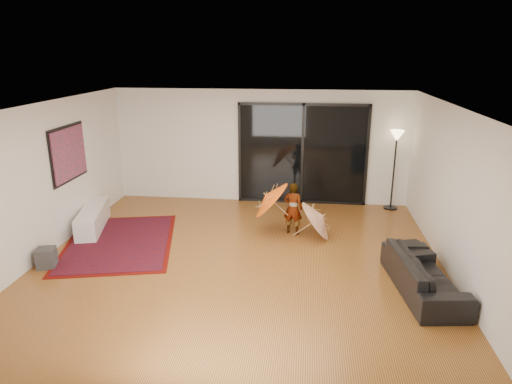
% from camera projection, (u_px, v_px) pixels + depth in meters
% --- Properties ---
extents(floor, '(7.00, 7.00, 0.00)m').
position_uv_depth(floor, '(239.00, 263.00, 7.96)').
color(floor, '#A9652E').
rests_on(floor, ground).
extents(ceiling, '(7.00, 7.00, 0.00)m').
position_uv_depth(ceiling, '(237.00, 107.00, 7.16)').
color(ceiling, white).
rests_on(ceiling, wall_back).
extents(wall_back, '(7.00, 0.00, 7.00)m').
position_uv_depth(wall_back, '(261.00, 147.00, 10.88)').
color(wall_back, silver).
rests_on(wall_back, floor).
extents(wall_front, '(7.00, 0.00, 7.00)m').
position_uv_depth(wall_front, '(182.00, 298.00, 4.24)').
color(wall_front, silver).
rests_on(wall_front, floor).
extents(wall_left, '(0.00, 7.00, 7.00)m').
position_uv_depth(wall_left, '(40.00, 183.00, 7.94)').
color(wall_left, silver).
rests_on(wall_left, floor).
extents(wall_right, '(0.00, 7.00, 7.00)m').
position_uv_depth(wall_right, '(458.00, 197.00, 7.18)').
color(wall_right, silver).
rests_on(wall_right, floor).
extents(sliding_door, '(3.06, 0.07, 2.40)m').
position_uv_depth(sliding_door, '(302.00, 154.00, 10.79)').
color(sliding_door, black).
rests_on(sliding_door, wall_back).
extents(painting, '(0.04, 1.28, 1.08)m').
position_uv_depth(painting, '(69.00, 153.00, 8.80)').
color(painting, black).
rests_on(painting, wall_left).
extents(media_console, '(0.79, 1.68, 0.45)m').
position_uv_depth(media_console, '(93.00, 218.00, 9.44)').
color(media_console, white).
rests_on(media_console, floor).
extents(speaker, '(0.37, 0.37, 0.34)m').
position_uv_depth(speaker, '(46.00, 258.00, 7.78)').
color(speaker, '#424244').
rests_on(speaker, floor).
extents(persian_rug, '(2.56, 3.15, 0.02)m').
position_uv_depth(persian_rug, '(120.00, 242.00, 8.80)').
color(persian_rug, '#5B0B07').
rests_on(persian_rug, floor).
extents(sofa, '(1.01, 2.04, 0.57)m').
position_uv_depth(sofa, '(423.00, 274.00, 6.98)').
color(sofa, black).
rests_on(sofa, floor).
extents(ottoman, '(0.81, 0.81, 0.37)m').
position_uv_depth(ottoman, '(408.00, 257.00, 7.76)').
color(ottoman, black).
rests_on(ottoman, floor).
extents(floor_lamp, '(0.32, 0.32, 1.85)m').
position_uv_depth(floor_lamp, '(396.00, 147.00, 10.27)').
color(floor_lamp, black).
rests_on(floor_lamp, floor).
extents(child, '(0.44, 0.34, 1.07)m').
position_uv_depth(child, '(293.00, 208.00, 9.11)').
color(child, '#999999').
rests_on(child, floor).
extents(parasol_orange, '(0.74, 0.91, 0.91)m').
position_uv_depth(parasol_orange, '(265.00, 199.00, 9.06)').
color(parasol_orange, '#E2520B').
rests_on(parasol_orange, child).
extents(parasol_white, '(0.69, 0.88, 0.95)m').
position_uv_depth(parasol_white, '(323.00, 213.00, 8.91)').
color(parasol_white, silver).
rests_on(parasol_white, floor).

